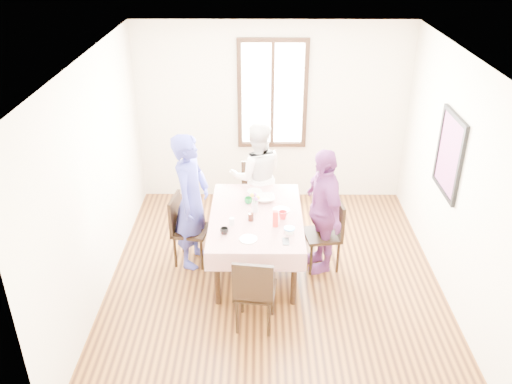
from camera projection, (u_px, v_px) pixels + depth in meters
ground at (274, 280)px, 6.55m from camera, size 4.50×4.50×0.00m
back_wall at (272, 114)px, 7.92m from camera, size 4.00×0.00×4.00m
right_wall at (457, 182)px, 5.91m from camera, size 0.00×4.50×4.50m
window_frame at (272, 94)px, 7.76m from camera, size 1.02×0.06×1.62m
window_pane at (272, 94)px, 7.77m from camera, size 0.90×0.02×1.50m
art_poster at (450, 154)px, 6.08m from camera, size 0.04×0.76×0.96m
dining_table at (256, 242)px, 6.62m from camera, size 0.98×1.53×0.75m
tablecloth at (256, 215)px, 6.44m from camera, size 1.10×1.65×0.01m
chair_left at (191, 230)px, 6.71m from camera, size 0.48×0.48×0.91m
chair_right at (322, 235)px, 6.62m from camera, size 0.48×0.48×0.91m
chair_far at (257, 196)px, 7.51m from camera, size 0.43×0.43×0.91m
chair_near at (255, 290)px, 5.65m from camera, size 0.47×0.47×0.91m
person_left at (191, 201)px, 6.52m from camera, size 0.57×0.72×1.74m
person_far at (257, 176)px, 7.34m from camera, size 0.82×0.67×1.56m
person_right at (322, 211)px, 6.46m from camera, size 0.62×1.01×1.60m
mug_black at (224, 231)px, 6.04m from camera, size 0.11×0.11×0.08m
mug_flag at (283, 215)px, 6.34m from camera, size 0.15×0.15×0.10m
mug_green at (248, 200)px, 6.68m from camera, size 0.14×0.14×0.08m
serving_bowl at (265, 199)px, 6.74m from camera, size 0.27×0.27×0.06m
juice_carton at (275, 219)px, 6.17m from camera, size 0.06×0.06×0.20m
butter_tub at (289, 231)px, 6.06m from camera, size 0.11×0.11×0.06m
jam_jar at (251, 217)px, 6.30m from camera, size 0.07×0.07×0.09m
drinking_glass at (232, 221)px, 6.21m from camera, size 0.06×0.06×0.09m
smartphone at (286, 241)px, 5.91m from camera, size 0.07×0.15×0.01m
flower_vase at (255, 207)px, 6.48m from camera, size 0.06×0.06×0.13m
plate_right at (281, 210)px, 6.53m from camera, size 0.20×0.20×0.01m
plate_far at (255, 191)px, 6.97m from camera, size 0.20×0.20×0.01m
plate_near at (248, 239)px, 5.95m from camera, size 0.20×0.20×0.01m
butter_lid at (289, 228)px, 6.05m from camera, size 0.12×0.12×0.01m
flower_bunch at (255, 198)px, 6.43m from camera, size 0.09×0.09×0.10m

